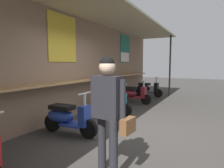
% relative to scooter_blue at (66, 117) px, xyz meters
% --- Properties ---
extents(ground_plane, '(37.20, 37.20, 0.00)m').
position_rel_scooter_blue_xyz_m(ground_plane, '(0.98, -1.08, -0.39)').
color(ground_plane, '#383533').
extents(market_stall_facade, '(13.28, 2.10, 3.20)m').
position_rel_scooter_blue_xyz_m(market_stall_facade, '(0.98, 0.81, 1.37)').
color(market_stall_facade, '#7F6651').
rests_on(market_stall_facade, ground_plane).
extents(scooter_blue, '(0.46, 1.40, 0.97)m').
position_rel_scooter_blue_xyz_m(scooter_blue, '(0.00, 0.00, 0.00)').
color(scooter_blue, '#233D9E').
rests_on(scooter_blue, ground_plane).
extents(scooter_teal, '(0.49, 1.40, 0.97)m').
position_rel_scooter_blue_xyz_m(scooter_teal, '(1.98, -0.00, 0.00)').
color(scooter_teal, '#197075').
rests_on(scooter_teal, ground_plane).
extents(scooter_maroon, '(0.46, 1.40, 0.97)m').
position_rel_scooter_blue_xyz_m(scooter_maroon, '(3.94, -0.00, 0.00)').
color(scooter_maroon, maroon).
rests_on(scooter_maroon, ground_plane).
extents(scooter_black, '(0.47, 1.40, 0.97)m').
position_rel_scooter_blue_xyz_m(scooter_black, '(5.80, -0.00, 0.00)').
color(scooter_black, black).
rests_on(scooter_black, ground_plane).
extents(shopper_browsing, '(0.31, 0.66, 1.67)m').
position_rel_scooter_blue_xyz_m(shopper_browsing, '(-0.99, -1.61, 0.63)').
color(shopper_browsing, '#232328').
rests_on(shopper_browsing, ground_plane).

